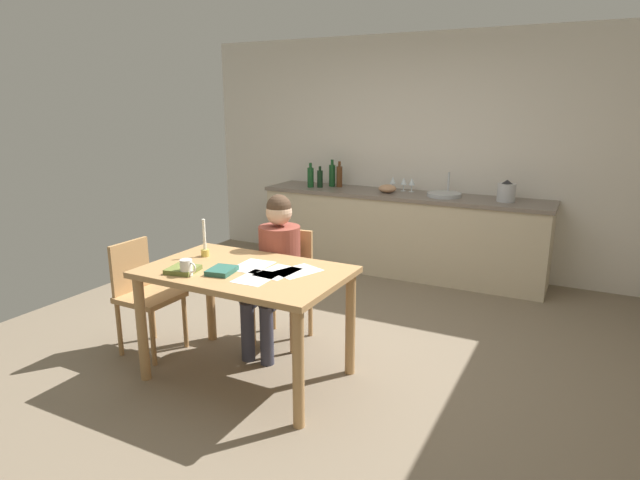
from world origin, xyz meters
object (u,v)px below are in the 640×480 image
sink_unit (444,194)px  wine_glass_by_kettle (404,181)px  chair_side_empty (144,292)px  book_magazine (222,271)px  chair_at_table (285,279)px  wine_glass_near_sink (412,182)px  bottle_wine_red (332,175)px  stovetop_kettle (506,192)px  person_seated (276,263)px  bottle_vinegar (320,178)px  bottle_sauce (339,176)px  candlestick (205,246)px  wine_glass_back_left (393,181)px  bottle_oil (311,177)px  book_cookery (183,270)px  mixing_bowl (387,189)px  dining_table (246,286)px  coffee_mug (187,267)px

sink_unit → wine_glass_by_kettle: (-0.50, 0.15, 0.09)m
wine_glass_by_kettle → chair_side_empty: bearing=-109.6°
book_magazine → sink_unit: (0.69, 2.91, 0.12)m
chair_at_table → wine_glass_near_sink: size_ratio=5.74×
book_magazine → wine_glass_near_sink: bearing=75.1°
bottle_wine_red → stovetop_kettle: 2.00m
person_seated → wine_glass_near_sink: bearing=83.2°
bottle_vinegar → bottle_sauce: size_ratio=0.82×
candlestick → wine_glass_back_left: candlestick is taller
wine_glass_back_left → bottle_sauce: bearing=-174.2°
sink_unit → wine_glass_back_left: (-0.63, 0.15, 0.09)m
chair_at_table → wine_glass_by_kettle: bearing=84.9°
book_magazine → sink_unit: bearing=67.0°
chair_side_empty → bottle_oil: bearing=90.4°
candlestick → stovetop_kettle: (1.67, 2.64, 0.14)m
book_cookery → mixing_bowl: mixing_bowl is taller
person_seated → sink_unit: 2.37m
chair_at_table → book_cookery: size_ratio=4.69×
bottle_oil → wine_glass_back_left: bottle_oil is taller
dining_table → mixing_bowl: bearing=90.4°
dining_table → bottle_wine_red: size_ratio=4.25×
coffee_mug → wine_glass_back_left: bearing=85.8°
book_magazine → stovetop_kettle: bearing=56.0°
chair_side_empty → candlestick: size_ratio=3.11×
chair_at_table → book_magazine: (0.01, -0.80, 0.30)m
coffee_mug → bottle_sauce: (-0.40, 3.13, 0.19)m
person_seated → candlestick: (-0.35, -0.39, 0.18)m
chair_side_empty → bottle_sauce: bottle_sauce is taller
person_seated → bottle_vinegar: size_ratio=4.84×
wine_glass_back_left → person_seated: bearing=-91.5°
wine_glass_by_kettle → wine_glass_back_left: size_ratio=1.00×
coffee_mug → wine_glass_by_kettle: size_ratio=0.78×
bottle_vinegar → wine_glass_back_left: bearing=13.1°
coffee_mug → bottle_wine_red: bearing=99.1°
sink_unit → bottle_sauce: 1.28m
candlestick → wine_glass_back_left: (0.41, 2.79, 0.15)m
book_cookery → bottle_wine_red: (-0.43, 3.10, 0.23)m
chair_at_table → stovetop_kettle: bearing=57.7°
person_seated → bottle_wine_red: bearing=106.1°
sink_unit → wine_glass_back_left: size_ratio=2.34×
candlestick → wine_glass_near_sink: 2.87m
chair_at_table → bottle_oil: size_ratio=3.10×
bottle_sauce → wine_glass_back_left: (0.64, 0.07, -0.02)m
mixing_bowl → bottle_wine_red: bearing=170.1°
stovetop_kettle → wine_glass_back_left: 1.26m
book_cookery → bottle_vinegar: (-0.52, 2.96, 0.20)m
coffee_mug → book_magazine: coffee_mug is taller
person_seated → mixing_bowl: 2.23m
bottle_vinegar → mixing_bowl: 0.84m
book_cookery → bottle_vinegar: bottle_vinegar is taller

